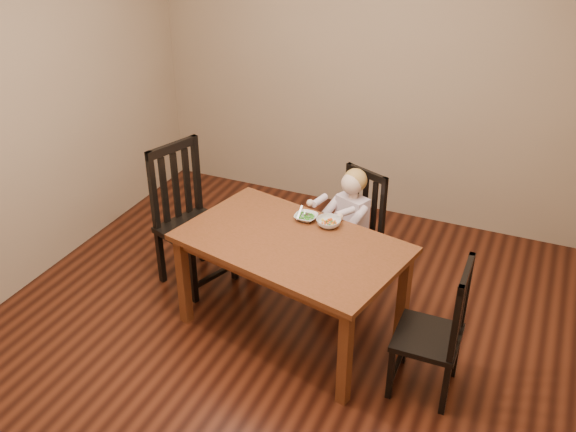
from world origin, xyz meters
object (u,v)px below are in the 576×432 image
at_px(chair_child, 353,232).
at_px(chair_left, 190,219).
at_px(chair_right, 436,332).
at_px(dining_table, 292,252).
at_px(bowl_peas, 306,217).
at_px(bowl_veg, 329,222).
at_px(toddler, 350,218).

xyz_separation_m(chair_child, chair_left, (-1.13, -0.45, 0.09)).
bearing_deg(chair_right, dining_table, 79.14).
relative_size(chair_child, chair_right, 0.98).
height_order(chair_right, bowl_peas, chair_right).
bearing_deg(dining_table, bowl_veg, 61.55).
bearing_deg(dining_table, chair_left, 163.63).
distance_m(chair_child, bowl_veg, 0.55).
height_order(chair_child, bowl_peas, chair_child).
height_order(dining_table, bowl_veg, bowl_veg).
relative_size(chair_child, bowl_peas, 5.91).
xyz_separation_m(toddler, bowl_peas, (-0.19, -0.39, 0.17)).
bearing_deg(chair_left, bowl_veg, 109.21).
bearing_deg(bowl_veg, chair_child, 85.12).
relative_size(chair_child, toddler, 1.75).
relative_size(dining_table, chair_left, 1.46).
bearing_deg(toddler, dining_table, 98.70).
height_order(chair_left, toddler, chair_left).
height_order(dining_table, toddler, toddler).
height_order(chair_right, toddler, chair_right).
bearing_deg(bowl_veg, chair_left, 179.99).
height_order(chair_child, chair_left, chair_left).
bearing_deg(dining_table, chair_child, 75.51).
relative_size(dining_table, toddler, 3.09).
xyz_separation_m(chair_child, bowl_peas, (-0.21, -0.44, 0.30)).
bearing_deg(chair_right, toddler, 43.24).
relative_size(toddler, bowl_peas, 3.38).
bearing_deg(bowl_peas, chair_child, 64.43).
relative_size(chair_right, bowl_veg, 5.56).
xyz_separation_m(dining_table, chair_child, (0.19, 0.73, -0.20)).
height_order(dining_table, bowl_peas, bowl_peas).
bearing_deg(dining_table, chair_right, -10.39).
xyz_separation_m(bowl_peas, bowl_veg, (0.17, -0.02, 0.01)).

